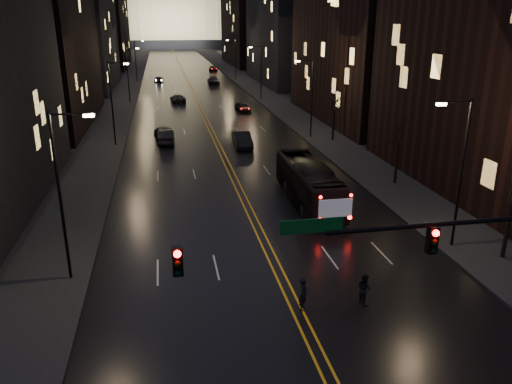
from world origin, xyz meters
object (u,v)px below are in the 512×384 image
oncoming_car_b (166,136)px  pedestrian_a (303,294)px  oncoming_car_a (164,133)px  pedestrian_b (364,289)px  bus (309,183)px  receding_car_a (242,139)px  traffic_signal (491,247)px

oncoming_car_b → pedestrian_a: 35.78m
oncoming_car_b → pedestrian_a: bearing=102.0°
oncoming_car_a → oncoming_car_b: size_ratio=1.01×
oncoming_car_a → pedestrian_b: 38.24m
bus → oncoming_car_a: size_ratio=2.28×
oncoming_car_a → pedestrian_a: pedestrian_a is taller
receding_car_a → pedestrian_b: 32.24m
bus → receding_car_a: bearing=97.5°
receding_car_a → pedestrian_a: size_ratio=2.96×
traffic_signal → pedestrian_b: bearing=117.2°
oncoming_car_a → receding_car_a: bearing=143.5°
traffic_signal → oncoming_car_a: traffic_signal is taller
oncoming_car_a → receding_car_a: (8.28, -4.91, -0.01)m
bus → oncoming_car_b: 23.51m
oncoming_car_a → traffic_signal: bearing=99.7°
oncoming_car_b → pedestrian_b: 36.40m
pedestrian_a → oncoming_car_a: bearing=33.3°
oncoming_car_a → pedestrian_a: 37.63m
oncoming_car_b → receding_car_a: bearing=161.7°
traffic_signal → pedestrian_a: (-5.62, 5.00, -4.26)m
oncoming_car_a → oncoming_car_b: bearing=91.8°
pedestrian_a → pedestrian_b: pedestrian_a is taller
oncoming_car_b → traffic_signal: bearing=108.4°
bus → oncoming_car_a: 25.28m
oncoming_car_a → receding_car_a: 9.63m
receding_car_a → pedestrian_a: 32.30m
oncoming_car_b → pedestrian_b: (8.87, -35.30, -0.00)m
pedestrian_b → oncoming_car_a: bearing=2.2°
traffic_signal → oncoming_car_a: bearing=105.5°
bus → oncoming_car_a: bearing=115.2°
bus → oncoming_car_b: bus is taller
bus → pedestrian_b: 14.20m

